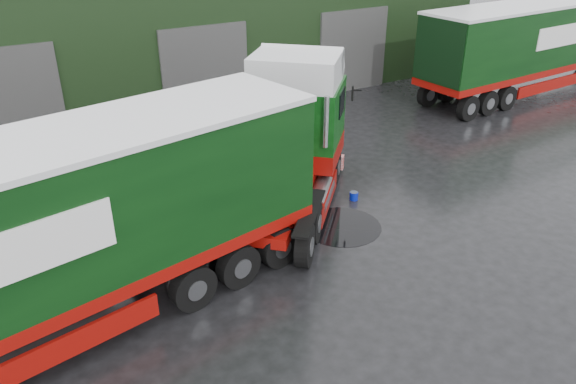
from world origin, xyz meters
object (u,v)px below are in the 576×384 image
object	(u,v)px
trailer_left	(1,262)
wash_bucket	(354,196)
lorry_right	(529,49)
hero_tractor	(282,145)
warehouse	(156,23)

from	to	relation	value
trailer_left	wash_bucket	world-z (taller)	trailer_left
lorry_right	wash_bucket	bearing A→B (deg)	-73.82
lorry_right	hero_tractor	bearing A→B (deg)	-77.60
hero_tractor	trailer_left	size ratio (longest dim) A/B	0.51
hero_tractor	wash_bucket	world-z (taller)	hero_tractor
warehouse	wash_bucket	world-z (taller)	warehouse
lorry_right	wash_bucket	xyz separation A→B (m)	(-14.32, -4.88, -2.09)
warehouse	lorry_right	world-z (taller)	warehouse
lorry_right	wash_bucket	distance (m)	15.27
warehouse	lorry_right	bearing A→B (deg)	-36.25
wash_bucket	warehouse	bearing A→B (deg)	92.46
hero_tractor	lorry_right	xyz separation A→B (m)	(16.76, 4.50, -0.05)
trailer_left	lorry_right	distance (m)	25.41
warehouse	wash_bucket	bearing A→B (deg)	-87.54
trailer_left	lorry_right	xyz separation A→B (m)	(24.50, 6.75, -0.02)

